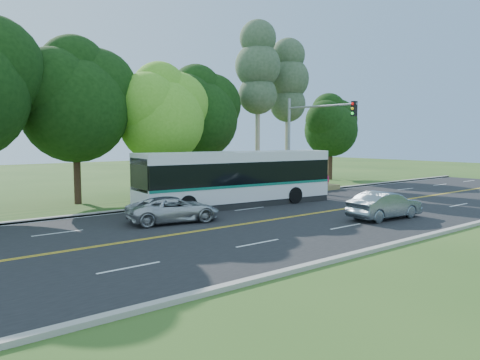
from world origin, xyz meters
TOP-DOWN VIEW (x-y plane):
  - ground at (0.00, 0.00)m, footprint 120.00×120.00m
  - road at (0.00, 0.00)m, footprint 60.00×14.00m
  - curb_north at (0.00, 7.15)m, footprint 60.00×0.30m
  - curb_south at (0.00, -7.15)m, footprint 60.00×0.30m
  - grass_verge at (0.00, 9.00)m, footprint 60.00×4.00m
  - lane_markings at (-0.09, 0.00)m, footprint 57.60×13.82m
  - tree_row at (-5.15, 12.13)m, footprint 44.70×9.10m
  - bougainvillea_hedge at (7.18, 8.15)m, footprint 9.50×2.25m
  - traffic_signal at (6.49, 5.40)m, footprint 0.42×6.10m
  - transit_bus at (-0.26, 4.99)m, footprint 12.79×3.93m
  - sedan at (2.72, -3.44)m, footprint 4.38×1.85m
  - suv at (-6.18, 2.60)m, footprint 4.89×2.99m

SIDE VIEW (x-z plane):
  - ground at x=0.00m, z-range 0.00..0.00m
  - road at x=0.00m, z-range 0.00..0.02m
  - lane_markings at x=-0.09m, z-range 0.02..0.02m
  - grass_verge at x=0.00m, z-range 0.00..0.10m
  - curb_north at x=0.00m, z-range 0.00..0.15m
  - curb_south at x=0.00m, z-range 0.00..0.15m
  - suv at x=-6.18m, z-range 0.02..1.29m
  - bougainvillea_hedge at x=7.18m, z-range -0.03..1.47m
  - sedan at x=2.72m, z-range 0.02..1.42m
  - transit_bus at x=-0.26m, z-range 0.00..3.30m
  - traffic_signal at x=6.49m, z-range 1.17..8.17m
  - tree_row at x=-5.15m, z-range -0.19..13.65m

